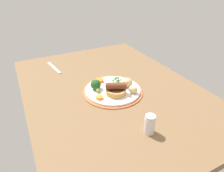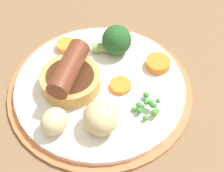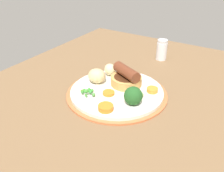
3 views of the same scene
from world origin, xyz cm
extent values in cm
cube|color=brown|center=(0.00, 0.00, 1.50)|extent=(110.00, 80.00, 3.00)
cylinder|color=#CC6B3D|center=(3.72, -0.78, 3.25)|extent=(28.36, 28.36, 0.50)
cylinder|color=silver|center=(3.72, -0.78, 3.70)|extent=(26.09, 26.09, 1.40)
cylinder|color=tan|center=(8.04, -1.37, 5.63)|extent=(9.00, 9.00, 2.47)
cylinder|color=#472614|center=(8.04, -1.37, 6.72)|extent=(7.20, 7.20, 0.30)
cylinder|color=brown|center=(8.04, -1.37, 8.46)|extent=(6.89, 9.71, 3.18)
sphere|color=#3D932C|center=(-3.04, 4.51, 5.69)|extent=(0.72, 0.72, 0.72)
sphere|color=#398432|center=(-3.49, 5.75, 5.33)|extent=(0.77, 0.77, 0.77)
sphere|color=#4C8627|center=(-3.14, 6.08, 5.36)|extent=(0.99, 0.99, 0.99)
sphere|color=green|center=(-2.37, 4.21, 5.50)|extent=(0.74, 0.74, 0.74)
sphere|color=#389328|center=(-1.75, 6.50, 4.97)|extent=(0.74, 0.74, 0.74)
sphere|color=green|center=(-2.42, 3.82, 5.47)|extent=(0.84, 0.84, 0.84)
sphere|color=green|center=(-3.16, 4.93, 5.73)|extent=(0.97, 0.97, 0.97)
sphere|color=#398A2E|center=(-1.14, 5.24, 5.16)|extent=(0.90, 0.90, 0.90)
sphere|color=#428B33|center=(-4.16, 4.02, 5.27)|extent=(0.73, 0.73, 0.73)
sphere|color=green|center=(-1.27, 4.23, 5.19)|extent=(0.83, 0.83, 0.83)
sphere|color=#3F8530|center=(-3.00, 4.68, 5.83)|extent=(0.96, 0.96, 0.96)
sphere|color=#45863A|center=(-2.71, 2.60, 5.14)|extent=(0.94, 0.94, 0.94)
sphere|color=#428E33|center=(-0.53, 4.62, 4.78)|extent=(0.76, 0.76, 0.76)
sphere|color=#235623|center=(-0.03, -7.79, 6.79)|extent=(4.78, 4.78, 4.78)
cylinder|color=#7A9E56|center=(2.72, -8.02, 5.24)|extent=(2.77, 1.88, 1.67)
ellipsoid|color=#CCB77F|center=(4.56, 6.57, 6.54)|extent=(5.52, 5.99, 4.28)
ellipsoid|color=beige|center=(10.80, 5.94, 6.19)|extent=(5.39, 5.43, 3.59)
cylinder|color=orange|center=(8.16, -9.58, 4.98)|extent=(3.38, 3.38, 1.16)
cylinder|color=orange|center=(-5.90, -3.34, 5.04)|extent=(5.28, 5.28, 1.27)
cylinder|color=orange|center=(0.66, -0.12, 4.78)|extent=(4.45, 4.45, 0.76)
cube|color=silver|center=(-34.78, -19.83, 3.30)|extent=(18.04, 4.25, 0.60)
cylinder|color=silver|center=(33.88, -1.79, 6.22)|extent=(3.84, 3.84, 6.44)
cylinder|color=silver|center=(33.88, -1.79, 9.94)|extent=(3.65, 3.65, 1.00)
camera|label=1|loc=(75.16, -37.44, 53.44)|focal=32.00mm
camera|label=2|loc=(7.35, 35.11, 48.52)|focal=60.00mm
camera|label=3|loc=(-48.24, -31.46, 39.94)|focal=40.00mm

